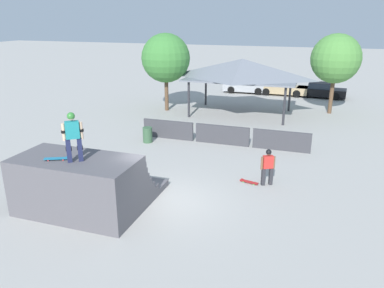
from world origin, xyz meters
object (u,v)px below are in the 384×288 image
trash_bin (148,135)px  parked_car_black (321,90)px  skater_on_deck (73,134)px  tree_beside_pavilion (166,58)px  parked_car_tan (282,88)px  skateboard_on_deck (57,158)px  skateboard_on_ground (249,182)px  tree_far_back (336,59)px  bystander_walking (268,164)px  parked_car_silver (246,86)px

trash_bin → parked_car_black: 18.24m
skater_on_deck → tree_beside_pavilion: 15.76m
parked_car_tan → parked_car_black: 3.28m
skateboard_on_deck → tree_beside_pavilion: size_ratio=0.15×
skateboard_on_ground → tree_far_back: (3.32, 13.79, 3.80)m
tree_beside_pavilion → parked_car_black: size_ratio=1.34×
bystander_walking → skateboard_on_ground: size_ratio=1.92×
skateboard_on_ground → tree_far_back: tree_far_back is taller
tree_far_back → parked_car_black: 6.58m
tree_beside_pavilion → parked_car_silver: 10.21m
trash_bin → tree_far_back: bearing=46.7°
tree_beside_pavilion → tree_far_back: tree_far_back is taller
tree_far_back → skater_on_deck: bearing=-114.5°
bystander_walking → skater_on_deck: bearing=10.7°
tree_far_back → skateboard_on_deck: bearing=-116.1°
skateboard_on_deck → parked_car_silver: 24.35m
bystander_walking → parked_car_silver: (-4.66, 19.50, -0.31)m
skater_on_deck → parked_car_tan: size_ratio=0.39×
bystander_walking → trash_bin: bystander_walking is taller
skater_on_deck → bystander_walking: 7.72m
tree_far_back → parked_car_silver: bearing=141.4°
trash_bin → skateboard_on_ground: bearing=-29.5°
tree_beside_pavilion → tree_far_back: bearing=14.4°
tree_far_back → parked_car_tan: bearing=124.4°
skater_on_deck → parked_car_silver: size_ratio=0.41×
skater_on_deck → parked_car_silver: skater_on_deck is taller
bystander_walking → skateboard_on_ground: 1.13m
skater_on_deck → tree_far_back: size_ratio=0.30×
tree_far_back → parked_car_silver: (-7.24, 5.78, -3.26)m
tree_far_back → parked_car_silver: size_ratio=1.37×
skateboard_on_ground → parked_car_black: bearing=-84.3°
parked_car_tan → tree_far_back: bearing=-54.2°
tree_beside_pavilion → parked_car_black: (10.79, 8.61, -3.21)m
skateboard_on_deck → bystander_walking: 8.10m
tree_beside_pavilion → parked_car_tan: bearing=49.3°
skateboard_on_ground → skateboard_on_deck: bearing=52.6°
parked_car_tan → parked_car_black: bearing=-0.6°
skater_on_deck → parked_car_black: 25.35m
skateboard_on_deck → trash_bin: (-0.59, 8.23, -1.67)m
bystander_walking → tree_beside_pavilion: 14.28m
parked_car_tan → skater_on_deck: bearing=-98.9°
skateboard_on_ground → trash_bin: bearing=-16.1°
skateboard_on_ground → parked_car_tan: (-0.65, 19.58, 0.54)m
skateboard_on_deck → parked_car_silver: (1.81, 24.24, -1.50)m
skateboard_on_ground → skater_on_deck: bearing=55.5°
tree_far_back → parked_car_black: (-0.69, 5.67, -3.26)m
skateboard_on_deck → parked_car_silver: skateboard_on_deck is taller
parked_car_silver → skateboard_on_ground: bearing=-80.2°
parked_car_black → skateboard_on_deck: bearing=-104.7°
parked_car_black → parked_car_silver: bearing=-176.6°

